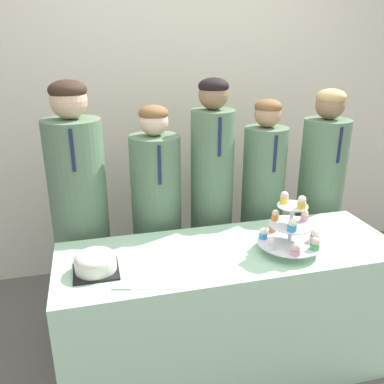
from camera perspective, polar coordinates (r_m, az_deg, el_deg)
The scene contains 10 objects.
wall_back at distance 3.12m, azimuth -2.47°, elevation 13.27°, with size 9.00×0.06×2.70m.
table at distance 2.28m, azimuth 5.12°, elevation -16.32°, with size 1.73×0.59×0.75m.
round_cake at distance 1.92m, azimuth -13.41°, elevation -9.46°, with size 0.20×0.20×0.10m.
cake_knife at distance 1.79m, azimuth -8.19°, elevation -13.26°, with size 0.28×0.08×0.01m.
cupcake_stand at distance 2.06m, azimuth 13.79°, elevation -5.18°, with size 0.32×0.32×0.31m.
student_0 at distance 2.45m, azimuth -15.26°, elevation -4.48°, with size 0.32×0.32×1.55m.
student_1 at distance 2.50m, azimuth -4.90°, elevation -5.10°, with size 0.29×0.30×1.41m.
student_2 at distance 2.54m, azimuth 2.73°, elevation -2.57°, with size 0.26×0.26×1.55m.
student_3 at distance 2.68m, azimuth 9.70°, elevation -3.24°, with size 0.27×0.27×1.42m.
student_4 at distance 2.86m, azimuth 17.32°, elevation -1.91°, with size 0.29×0.30×1.47m.
Camera 1 is at (-0.64, -1.42, 1.74)m, focal length 38.00 mm.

